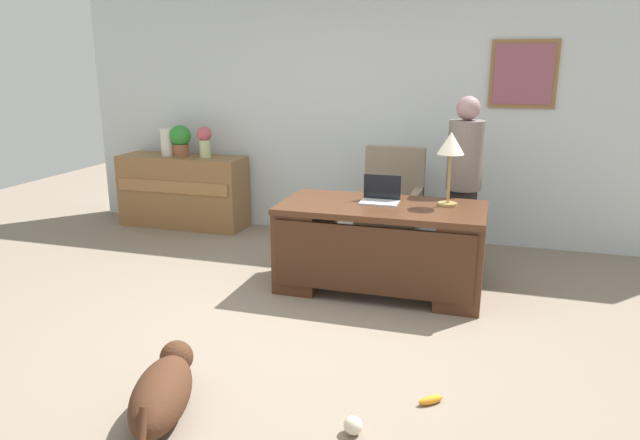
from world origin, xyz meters
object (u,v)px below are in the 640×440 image
Objects in this scene: person_standing at (464,183)px; desk_lamp at (451,148)px; dog_lying at (163,390)px; dog_toy_plush at (431,400)px; armchair at (391,208)px; vase_empty at (167,142)px; vase_with_flowers at (205,140)px; laptop at (381,196)px; desk at (380,245)px; potted_plant at (181,139)px; credenza at (183,191)px; dog_toy_ball at (353,425)px.

person_standing reaches higher than desk_lamp.
dog_lying is 1.39× the size of desk_lamp.
dog_lying reaches higher than dog_toy_plush.
person_standing is 10.10× the size of dog_toy_plush.
vase_empty is at bearing 173.10° from armchair.
vase_with_flowers is 4.33m from dog_toy_plush.
dog_toy_plush is at bearing -86.59° from desk_lamp.
dog_lying is at bearing -66.20° from vase_with_flowers.
armchair is at bearing -6.90° from vase_empty.
laptop reaches higher than dog_toy_plush.
desk reaches higher than dog_toy_plush.
potted_plant is at bearing 180.00° from vase_with_flowers.
vase_with_flowers is 0.49m from vase_empty.
desk is at bearing -74.60° from laptop.
desk_lamp reaches higher than desk.
person_standing reaches higher than laptop.
credenza is 0.93× the size of person_standing.
potted_plant is at bearing 152.94° from desk.
person_standing reaches higher than dog_toy_plush.
vase_empty is (-3.42, 0.60, 0.17)m from person_standing.
desk_lamp reaches higher than potted_plant.
potted_plant is at bearing 117.84° from dog_lying.
vase_empty is at bearing 160.46° from desk_lamp.
person_standing reaches higher than dog_lying.
person_standing reaches higher than dog_toy_ball.
dog_lying is 2.89m from desk_lamp.
armchair is 3.42× the size of vase_empty.
vase_with_flowers is (-2.94, 0.60, 0.21)m from person_standing.
potted_plant is 2.26× the size of dog_toy_plush.
person_standing is 2.92m from dog_toy_ball.
credenza is at bearing 172.68° from armchair.
dog_lying is 4.17m from vase_empty.
person_standing is 1.91× the size of dog_lying.
potted_plant reaches higher than dog_toy_ball.
potted_plant is (-2.64, 1.35, 0.63)m from desk.
person_standing is at bearing 90.47° from dog_toy_plush.
dog_toy_plush is (0.66, -1.76, -0.78)m from laptop.
armchair is 3.03× the size of vase_with_flowers.
vase_empty is at bearing 154.41° from desk.
potted_plant is (0.18, 0.00, 0.04)m from vase_empty.
laptop reaches higher than dog_toy_ball.
credenza is at bearing 159.52° from desk_lamp.
desk is 5.32× the size of laptop.
person_standing reaches higher than credenza.
desk_lamp reaches higher than vase_with_flowers.
dog_toy_ball is (-0.34, -2.79, -0.78)m from person_standing.
armchair is at bearing 94.10° from laptop.
desk_lamp is 3.09m from vase_with_flowers.
vase_empty reaches higher than dog_toy_plush.
armchair reaches higher than dog_toy_plush.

